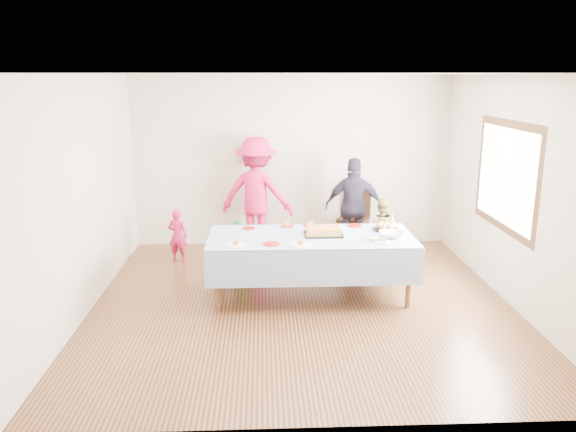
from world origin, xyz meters
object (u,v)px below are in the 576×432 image
(birthday_cake, at_px, (323,231))
(dining_chair, at_px, (355,212))
(party_table, at_px, (311,240))
(adult_left, at_px, (257,194))

(birthday_cake, xyz_separation_m, dining_chair, (0.72, 1.99, -0.25))
(party_table, distance_m, birthday_cake, 0.19)
(birthday_cake, height_order, adult_left, adult_left)
(birthday_cake, bearing_deg, dining_chair, 70.08)
(birthday_cake, bearing_deg, party_table, -161.56)
(party_table, bearing_deg, adult_left, 108.82)
(dining_chair, bearing_deg, adult_left, -153.53)
(birthday_cake, bearing_deg, adult_left, 113.23)
(party_table, relative_size, adult_left, 1.41)
(birthday_cake, height_order, dining_chair, dining_chair)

